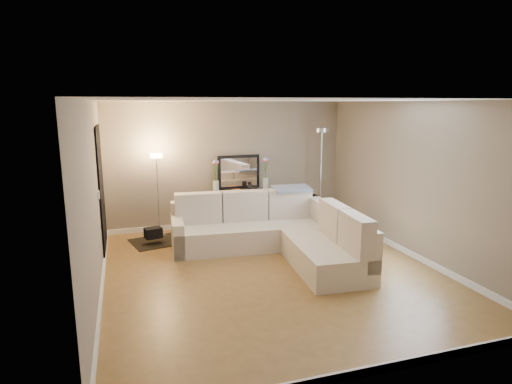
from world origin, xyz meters
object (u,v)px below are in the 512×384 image
object	(u,v)px
floor_lamp_lit	(157,179)
floor_lamp_unlit	(321,157)
console_table	(238,207)
sectional_sofa	(276,232)

from	to	relation	value
floor_lamp_lit	floor_lamp_unlit	world-z (taller)	floor_lamp_unlit
console_table	floor_lamp_unlit	xyz separation A→B (m)	(1.78, -0.19, 1.01)
console_table	floor_lamp_unlit	bearing A→B (deg)	-6.18
sectional_sofa	floor_lamp_lit	distance (m)	2.54
floor_lamp_unlit	console_table	bearing A→B (deg)	173.82
sectional_sofa	console_table	world-z (taller)	sectional_sofa
sectional_sofa	console_table	bearing A→B (deg)	98.16
sectional_sofa	floor_lamp_unlit	xyz separation A→B (m)	(1.54, 1.48, 1.09)
sectional_sofa	floor_lamp_lit	size ratio (longest dim) A/B	1.78
console_table	floor_lamp_unlit	world-z (taller)	floor_lamp_unlit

